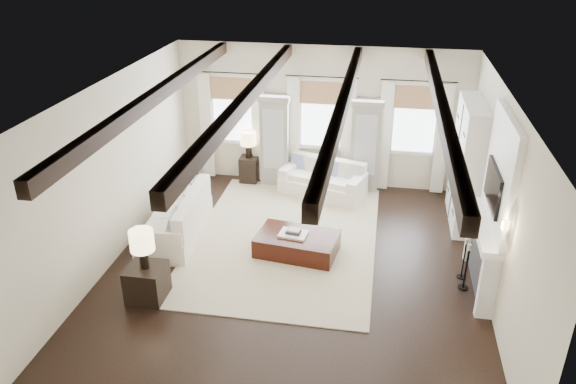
% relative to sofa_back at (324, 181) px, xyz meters
% --- Properties ---
extents(ground, '(7.50, 7.50, 0.00)m').
position_rel_sofa_back_xyz_m(ground, '(-0.16, -3.11, -0.33)').
color(ground, black).
rests_on(ground, ground).
extents(room_shell, '(6.54, 7.54, 3.22)m').
position_rel_sofa_back_xyz_m(room_shell, '(0.59, -2.21, 1.56)').
color(room_shell, beige).
rests_on(room_shell, ground).
extents(area_rug, '(3.47, 5.03, 0.02)m').
position_rel_sofa_back_xyz_m(area_rug, '(-0.50, -2.14, -0.32)').
color(area_rug, beige).
rests_on(area_rug, ground).
extents(sofa_back, '(2.01, 1.33, 0.79)m').
position_rel_sofa_back_xyz_m(sofa_back, '(0.00, 0.00, 0.00)').
color(sofa_back, white).
rests_on(sofa_back, ground).
extents(sofa_left, '(1.09, 2.18, 0.91)m').
position_rel_sofa_back_xyz_m(sofa_left, '(-2.55, -2.39, 0.04)').
color(sofa_left, white).
rests_on(sofa_left, ground).
extents(ottoman, '(1.56, 1.09, 0.38)m').
position_rel_sofa_back_xyz_m(ottoman, '(-0.19, -2.60, -0.13)').
color(ottoman, black).
rests_on(ottoman, ground).
extents(tray, '(0.55, 0.44, 0.04)m').
position_rel_sofa_back_xyz_m(tray, '(-0.26, -2.60, 0.08)').
color(tray, white).
rests_on(tray, ottoman).
extents(book_lower, '(0.28, 0.23, 0.04)m').
position_rel_sofa_back_xyz_m(book_lower, '(-0.26, -2.59, 0.12)').
color(book_lower, '#262628').
rests_on(book_lower, tray).
extents(book_upper, '(0.24, 0.20, 0.03)m').
position_rel_sofa_back_xyz_m(book_upper, '(-0.25, -2.58, 0.15)').
color(book_upper, beige).
rests_on(book_upper, book_lower).
extents(side_table_front, '(0.59, 0.59, 0.59)m').
position_rel_sofa_back_xyz_m(side_table_front, '(-2.36, -4.38, -0.03)').
color(side_table_front, black).
rests_on(side_table_front, ground).
extents(lamp_front, '(0.39, 0.39, 0.66)m').
position_rel_sofa_back_xyz_m(lamp_front, '(-2.36, -4.38, 0.71)').
color(lamp_front, black).
rests_on(lamp_front, side_table_front).
extents(side_table_back, '(0.41, 0.41, 0.62)m').
position_rel_sofa_back_xyz_m(side_table_back, '(-1.80, 0.38, -0.02)').
color(side_table_back, black).
rests_on(side_table_back, ground).
extents(lamp_back, '(0.37, 0.37, 0.64)m').
position_rel_sofa_back_xyz_m(lamp_back, '(-1.80, 0.38, 0.73)').
color(lamp_back, black).
rests_on(lamp_back, side_table_back).
extents(candlestick_near, '(0.17, 0.17, 0.85)m').
position_rel_sofa_back_xyz_m(candlestick_near, '(2.74, -3.21, 0.03)').
color(candlestick_near, black).
rests_on(candlestick_near, ground).
extents(candlestick_far, '(0.16, 0.16, 0.77)m').
position_rel_sofa_back_xyz_m(candlestick_far, '(2.74, -2.89, -0.00)').
color(candlestick_far, black).
rests_on(candlestick_far, ground).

